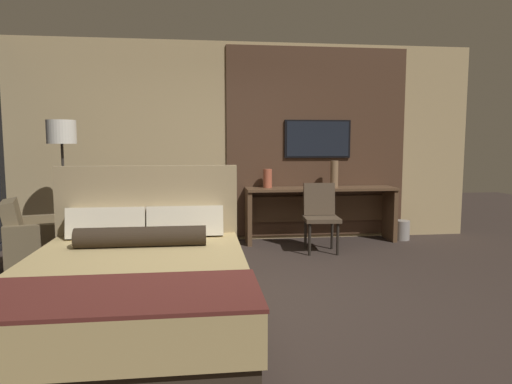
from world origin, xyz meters
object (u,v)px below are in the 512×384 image
(desk_chair, at_px, (320,211))
(waste_bin, at_px, (402,230))
(floor_lamp, at_px, (62,143))
(desk, at_px, (320,204))
(book, at_px, (314,187))
(vase_short, at_px, (268,178))
(vase_tall, at_px, (334,174))
(bed, at_px, (135,287))
(tv, at_px, (318,139))
(armchair_by_window, at_px, (41,247))

(desk_chair, bearing_deg, waste_bin, 25.27)
(floor_lamp, bearing_deg, desk, 9.48)
(book, bearing_deg, vase_short, 170.46)
(vase_tall, height_order, waste_bin, vase_tall)
(vase_tall, xyz_separation_m, waste_bin, (1.01, -0.04, -0.82))
(desk_chair, distance_m, vase_tall, 0.78)
(bed, height_order, desk, bed)
(tv, relative_size, armchair_by_window, 1.03)
(bed, xyz_separation_m, floor_lamp, (-1.13, 2.28, 1.08))
(vase_tall, bearing_deg, desk, 170.09)
(desk_chair, distance_m, book, 0.58)
(floor_lamp, distance_m, vase_short, 2.68)
(book, bearing_deg, floor_lamp, -171.43)
(desk_chair, height_order, floor_lamp, floor_lamp)
(desk, relative_size, tv, 2.19)
(tv, distance_m, book, 0.72)
(desk_chair, distance_m, floor_lamp, 3.29)
(vase_tall, bearing_deg, waste_bin, -1.98)
(armchair_by_window, height_order, vase_tall, vase_tall)
(vase_tall, relative_size, book, 1.47)
(bed, xyz_separation_m, desk, (2.19, 2.83, 0.22))
(desk, relative_size, desk_chair, 2.41)
(floor_lamp, height_order, vase_tall, floor_lamp)
(floor_lamp, relative_size, vase_tall, 4.43)
(book, bearing_deg, vase_tall, 7.01)
(tv, xyz_separation_m, vase_tall, (0.19, -0.21, -0.49))
(desk, bearing_deg, waste_bin, -3.26)
(bed, xyz_separation_m, vase_tall, (2.38, 2.80, 0.65))
(vase_tall, relative_size, waste_bin, 1.34)
(floor_lamp, bearing_deg, desk_chair, -0.53)
(vase_short, bearing_deg, desk_chair, -46.11)
(waste_bin, bearing_deg, desk_chair, -159.20)
(tv, bearing_deg, waste_bin, -11.62)
(desk_chair, bearing_deg, tv, 83.34)
(vase_tall, bearing_deg, floor_lamp, -171.56)
(vase_tall, distance_m, waste_bin, 1.30)
(book, bearing_deg, armchair_by_window, -161.47)
(floor_lamp, relative_size, book, 6.53)
(armchair_by_window, xyz_separation_m, vase_short, (2.66, 1.21, 0.62))
(tv, bearing_deg, vase_tall, -47.99)
(desk, bearing_deg, vase_short, 177.19)
(tv, bearing_deg, floor_lamp, -167.53)
(tv, distance_m, vase_tall, 0.57)
(desk, relative_size, floor_lamp, 1.27)
(armchair_by_window, xyz_separation_m, vase_tall, (3.60, 1.14, 0.68))
(armchair_by_window, xyz_separation_m, book, (3.30, 1.10, 0.51))
(bed, distance_m, armchair_by_window, 2.06)
(vase_short, bearing_deg, floor_lamp, -167.06)
(tv, distance_m, armchair_by_window, 3.85)
(armchair_by_window, height_order, waste_bin, armchair_by_window)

